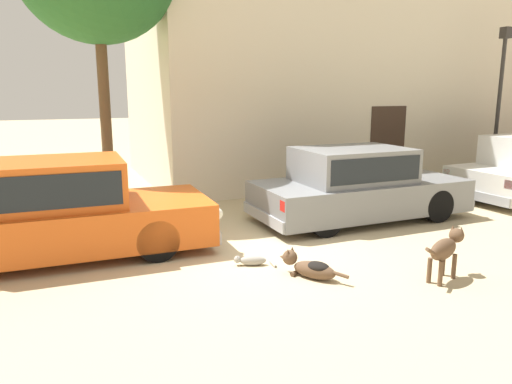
{
  "coord_description": "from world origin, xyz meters",
  "views": [
    {
      "loc": [
        -2.93,
        -6.76,
        2.49
      ],
      "look_at": [
        0.06,
        0.2,
        0.9
      ],
      "focal_mm": 33.92,
      "sensor_mm": 36.0,
      "label": 1
    }
  ],
  "objects_px": {
    "stray_cat": "(251,260)",
    "street_lamp": "(500,87)",
    "parked_sedan_nearest": "(53,210)",
    "parked_sedan_second": "(357,184)",
    "stray_dog_tan": "(310,267)",
    "stray_dog_spotted": "(446,248)"
  },
  "relations": [
    {
      "from": "parked_sedan_second",
      "to": "stray_dog_tan",
      "type": "xyz_separation_m",
      "value": [
        -2.35,
        -2.31,
        -0.56
      ]
    },
    {
      "from": "stray_cat",
      "to": "stray_dog_spotted",
      "type": "bearing_deg",
      "value": 166.05
    },
    {
      "from": "stray_cat",
      "to": "street_lamp",
      "type": "relative_size",
      "value": 0.14
    },
    {
      "from": "parked_sedan_nearest",
      "to": "street_lamp",
      "type": "distance_m",
      "value": 11.27
    },
    {
      "from": "parked_sedan_nearest",
      "to": "street_lamp",
      "type": "height_order",
      "value": "street_lamp"
    },
    {
      "from": "stray_dog_tan",
      "to": "parked_sedan_nearest",
      "type": "bearing_deg",
      "value": 20.33
    },
    {
      "from": "parked_sedan_second",
      "to": "stray_cat",
      "type": "distance_m",
      "value": 3.36
    },
    {
      "from": "parked_sedan_second",
      "to": "stray_dog_spotted",
      "type": "height_order",
      "value": "parked_sedan_second"
    },
    {
      "from": "parked_sedan_nearest",
      "to": "parked_sedan_second",
      "type": "relative_size",
      "value": 1.12
    },
    {
      "from": "parked_sedan_nearest",
      "to": "stray_dog_spotted",
      "type": "height_order",
      "value": "parked_sedan_nearest"
    },
    {
      "from": "stray_dog_spotted",
      "to": "stray_cat",
      "type": "height_order",
      "value": "stray_dog_spotted"
    },
    {
      "from": "stray_dog_spotted",
      "to": "stray_dog_tan",
      "type": "bearing_deg",
      "value": 134.85
    },
    {
      "from": "parked_sedan_nearest",
      "to": "street_lamp",
      "type": "relative_size",
      "value": 1.19
    },
    {
      "from": "parked_sedan_second",
      "to": "street_lamp",
      "type": "distance_m",
      "value": 6.04
    },
    {
      "from": "parked_sedan_second",
      "to": "stray_dog_tan",
      "type": "height_order",
      "value": "parked_sedan_second"
    },
    {
      "from": "stray_cat",
      "to": "parked_sedan_second",
      "type": "bearing_deg",
      "value": -130.71
    },
    {
      "from": "parked_sedan_second",
      "to": "street_lamp",
      "type": "height_order",
      "value": "street_lamp"
    },
    {
      "from": "parked_sedan_second",
      "to": "street_lamp",
      "type": "relative_size",
      "value": 1.06
    },
    {
      "from": "stray_dog_spotted",
      "to": "stray_cat",
      "type": "bearing_deg",
      "value": 125.41
    },
    {
      "from": "stray_dog_tan",
      "to": "parked_sedan_second",
      "type": "bearing_deg",
      "value": -78.86
    },
    {
      "from": "parked_sedan_nearest",
      "to": "stray_dog_spotted",
      "type": "xyz_separation_m",
      "value": [
        4.77,
        -3.08,
        -0.29
      ]
    },
    {
      "from": "parked_sedan_second",
      "to": "stray_dog_spotted",
      "type": "xyz_separation_m",
      "value": [
        -0.72,
        -3.08,
        -0.27
      ]
    }
  ]
}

